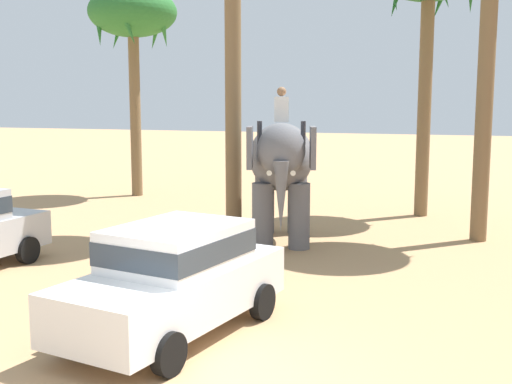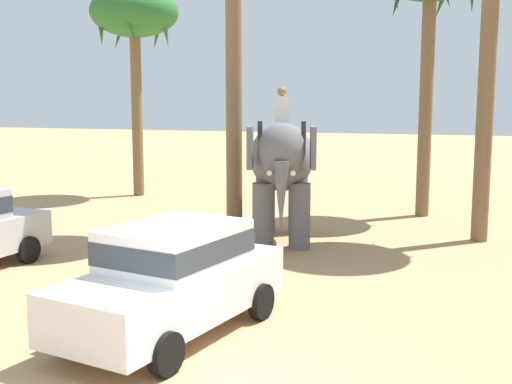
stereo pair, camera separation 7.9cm
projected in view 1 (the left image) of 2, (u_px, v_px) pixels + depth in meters
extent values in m
cube|color=white|center=(174.00, 292.00, 9.98)|extent=(2.47, 4.35, 0.76)
cube|color=white|center=(177.00, 246.00, 9.97)|extent=(1.94, 2.37, 0.64)
cube|color=#2D3842|center=(177.00, 246.00, 9.97)|extent=(1.97, 2.39, 0.35)
cylinder|color=black|center=(169.00, 354.00, 8.53)|extent=(0.29, 0.62, 0.60)
cylinder|color=black|center=(74.00, 331.00, 9.36)|extent=(0.29, 0.62, 0.60)
cylinder|color=black|center=(262.00, 302.00, 10.72)|extent=(0.29, 0.62, 0.60)
cylinder|color=black|center=(179.00, 287.00, 11.55)|extent=(0.29, 0.62, 0.60)
cylinder|color=black|center=(28.00, 250.00, 14.35)|extent=(0.24, 0.62, 0.60)
ellipsoid|color=slate|center=(281.00, 157.00, 16.44)|extent=(2.39, 3.42, 1.70)
cylinder|color=slate|center=(299.00, 216.00, 15.70)|extent=(0.52, 0.52, 1.60)
cylinder|color=slate|center=(263.00, 216.00, 15.73)|extent=(0.52, 0.52, 1.60)
cylinder|color=slate|center=(297.00, 204.00, 17.54)|extent=(0.52, 0.52, 1.60)
cylinder|color=slate|center=(265.00, 203.00, 17.57)|extent=(0.52, 0.52, 1.60)
ellipsoid|color=slate|center=(281.00, 150.00, 14.79)|extent=(1.33, 1.26, 1.20)
cube|color=slate|center=(313.00, 148.00, 14.85)|extent=(0.33, 0.80, 0.96)
cube|color=slate|center=(250.00, 147.00, 14.91)|extent=(0.33, 0.80, 0.96)
cone|color=slate|center=(281.00, 196.00, 14.49)|extent=(0.44, 0.44, 1.60)
cone|color=beige|center=(293.00, 174.00, 14.46)|extent=(0.27, 0.57, 0.21)
cone|color=beige|center=(269.00, 174.00, 14.48)|extent=(0.27, 0.57, 0.21)
cube|color=white|center=(281.00, 109.00, 15.43)|extent=(0.39, 0.32, 0.60)
sphere|color=#8E6647|center=(282.00, 92.00, 15.37)|extent=(0.22, 0.22, 0.22)
cylinder|color=#333338|center=(303.00, 133.00, 15.49)|extent=(0.12, 0.12, 0.55)
cylinder|color=#333338|center=(260.00, 133.00, 15.53)|extent=(0.12, 0.12, 0.55)
cylinder|color=brown|center=(485.00, 87.00, 16.15)|extent=(0.41, 0.41, 7.81)
cylinder|color=brown|center=(425.00, 99.00, 19.75)|extent=(0.41, 0.41, 7.17)
cylinder|color=brown|center=(135.00, 108.00, 23.99)|extent=(0.40, 0.40, 6.50)
ellipsoid|color=#286B2D|center=(133.00, 12.00, 23.50)|extent=(3.20, 3.20, 1.80)
cone|color=#286B2D|center=(163.00, 25.00, 23.20)|extent=(0.40, 0.92, 1.64)
cone|color=#286B2D|center=(157.00, 29.00, 24.53)|extent=(0.91, 0.57, 1.67)
cone|color=#286B2D|center=(119.00, 29.00, 24.53)|extent=(0.73, 0.83, 1.69)
cone|color=#286B2D|center=(99.00, 25.00, 23.20)|extent=(0.73, 0.83, 1.69)
cone|color=#286B2D|center=(126.00, 22.00, 22.38)|extent=(0.91, 0.57, 1.67)
cylinder|color=brown|center=(233.00, 58.00, 17.13)|extent=(0.43, 0.43, 9.35)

